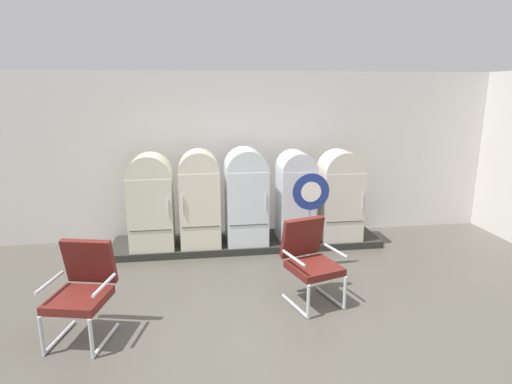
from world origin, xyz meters
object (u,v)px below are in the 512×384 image
(armchair_left, at_px, (83,286))
(sign_stand, at_px, (310,220))
(refrigerator_1, at_px, (200,196))
(refrigerator_2, at_px, (246,193))
(refrigerator_3, at_px, (296,193))
(refrigerator_4, at_px, (340,193))
(refrigerator_0, at_px, (151,199))
(armchair_right, at_px, (310,257))

(armchair_left, relative_size, sign_stand, 0.72)
(refrigerator_1, xyz_separation_m, armchair_left, (-1.29, -2.32, -0.37))
(refrigerator_1, xyz_separation_m, refrigerator_2, (0.76, 0.05, 0.00))
(refrigerator_1, height_order, sign_stand, refrigerator_1)
(refrigerator_3, relative_size, refrigerator_4, 1.00)
(refrigerator_0, bearing_deg, refrigerator_3, 0.56)
(armchair_right, bearing_deg, refrigerator_3, 81.93)
(refrigerator_0, distance_m, refrigerator_2, 1.54)
(sign_stand, bearing_deg, armchair_left, -154.88)
(refrigerator_2, xyz_separation_m, armchair_left, (-2.05, -2.37, -0.37))
(refrigerator_3, distance_m, armchair_right, 1.97)
(refrigerator_1, xyz_separation_m, refrigerator_3, (1.60, 0.03, -0.02))
(refrigerator_3, height_order, armchair_right, refrigerator_3)
(refrigerator_2, relative_size, armchair_left, 1.50)
(refrigerator_2, bearing_deg, sign_stand, -51.64)
(refrigerator_4, bearing_deg, refrigerator_2, 178.06)
(sign_stand, bearing_deg, refrigerator_0, 157.38)
(refrigerator_3, bearing_deg, refrigerator_4, -2.09)
(refrigerator_0, xyz_separation_m, armchair_right, (2.10, -1.90, -0.34))
(refrigerator_0, relative_size, armchair_left, 1.45)
(refrigerator_0, distance_m, refrigerator_4, 3.14)
(refrigerator_4, relative_size, armchair_left, 1.44)
(refrigerator_3, xyz_separation_m, refrigerator_4, (0.76, -0.03, -0.01))
(refrigerator_1, bearing_deg, refrigerator_2, 3.86)
(refrigerator_4, distance_m, sign_stand, 1.26)
(refrigerator_0, bearing_deg, sign_stand, -22.62)
(refrigerator_1, relative_size, armchair_left, 1.49)
(refrigerator_1, xyz_separation_m, sign_stand, (1.58, -0.98, -0.17))
(refrigerator_4, bearing_deg, armchair_right, -118.70)
(refrigerator_0, distance_m, armchair_left, 2.40)
(refrigerator_3, relative_size, armchair_right, 1.44)
(refrigerator_4, bearing_deg, refrigerator_0, 179.91)
(refrigerator_1, bearing_deg, refrigerator_3, 0.89)
(refrigerator_0, bearing_deg, armchair_left, -102.57)
(refrigerator_1, bearing_deg, armchair_right, -54.94)
(refrigerator_3, height_order, armchair_left, refrigerator_3)
(refrigerator_1, distance_m, sign_stand, 1.86)
(refrigerator_0, height_order, refrigerator_2, refrigerator_2)
(refrigerator_2, xyz_separation_m, armchair_right, (0.57, -1.95, -0.37))
(refrigerator_2, distance_m, sign_stand, 1.32)
(refrigerator_3, xyz_separation_m, armchair_right, (-0.27, -1.92, -0.34))
(refrigerator_3, xyz_separation_m, sign_stand, (-0.03, -1.00, -0.15))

